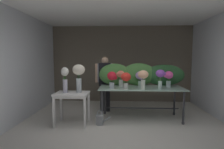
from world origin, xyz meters
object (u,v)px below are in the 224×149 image
vase_violet_freesia (160,76)px  vase_lilac_roses (141,77)px  watering_can (100,119)px  vase_fuchsia_carnations (169,77)px  florist (105,78)px  vase_cream_lisianthus_tall (79,74)px  vase_coral_ranunculus (121,77)px  vase_peach_hydrangea (143,77)px  side_table_white (72,97)px  display_table_glass (141,92)px  vase_crimson_lilies (112,78)px  vase_white_roses_tall (65,78)px  vase_scarlet_anemones (126,78)px

vase_violet_freesia → vase_lilac_roses: bearing=140.6°
vase_violet_freesia → watering_can: (-1.44, -0.20, -1.02)m
vase_fuchsia_carnations → watering_can: size_ratio=1.18×
florist → vase_cream_lisianthus_tall: bearing=-118.1°
vase_coral_ranunculus → vase_peach_hydrangea: size_ratio=0.92×
side_table_white → vase_peach_hydrangea: bearing=4.6°
display_table_glass → vase_crimson_lilies: vase_crimson_lilies is taller
vase_lilac_roses → vase_coral_ranunculus: bearing=-178.7°
vase_lilac_roses → vase_white_roses_tall: bearing=-163.3°
florist → vase_cream_lisianthus_tall: size_ratio=2.43×
side_table_white → vase_peach_hydrangea: size_ratio=1.70×
vase_crimson_lilies → display_table_glass: bearing=15.5°
florist → vase_scarlet_anemones: 1.05m
vase_scarlet_anemones → vase_fuchsia_carnations: bearing=16.2°
vase_violet_freesia → vase_crimson_lilies: vase_violet_freesia is taller
vase_scarlet_anemones → vase_violet_freesia: bearing=1.0°
vase_crimson_lilies → vase_white_roses_tall: (-1.09, -0.24, 0.02)m
display_table_glass → vase_fuchsia_carnations: vase_fuchsia_carnations is taller
vase_coral_ranunculus → vase_white_roses_tall: size_ratio=0.70×
side_table_white → vase_peach_hydrangea: (1.68, 0.14, 0.47)m
vase_scarlet_anemones → vase_lilac_roses: size_ratio=0.99×
vase_coral_ranunculus → vase_peach_hydrangea: vase_peach_hydrangea is taller
vase_cream_lisianthus_tall → vase_coral_ranunculus: bearing=26.0°
florist → vase_scarlet_anemones: (0.58, -0.87, 0.09)m
display_table_glass → vase_violet_freesia: 0.66m
display_table_glass → florist: bearing=148.1°
vase_scarlet_anemones → vase_lilac_roses: 0.54m
side_table_white → vase_coral_ranunculus: vase_coral_ranunculus is taller
watering_can → vase_white_roses_tall: bearing=179.7°
side_table_white → watering_can: bearing=-0.3°
vase_white_roses_tall → vase_cream_lisianthus_tall: vase_cream_lisianthus_tall is taller
vase_coral_ranunculus → vase_peach_hydrangea: 0.67m
vase_violet_freesia → vase_crimson_lilies: 1.16m
display_table_glass → vase_lilac_roses: size_ratio=5.24×
side_table_white → vase_crimson_lilies: 1.06m
side_table_white → vase_coral_ranunculus: size_ratio=1.86×
florist → vase_fuchsia_carnations: florist is taller
vase_coral_ranunculus → vase_lilac_roses: vase_coral_ranunculus is taller
vase_peach_hydrangea → vase_white_roses_tall: (-1.84, -0.13, -0.02)m
side_table_white → vase_peach_hydrangea: 1.75m
side_table_white → florist: bearing=56.9°
display_table_glass → vase_white_roses_tall: (-1.83, -0.45, 0.40)m
vase_crimson_lilies → vase_cream_lisianthus_tall: size_ratio=0.63×
vase_lilac_roses → vase_peach_hydrangea: (0.01, -0.42, 0.05)m
watering_can → vase_violet_freesia: bearing=8.1°
vase_fuchsia_carnations → vase_white_roses_tall: 2.58m
vase_violet_freesia → vase_cream_lisianthus_tall: vase_cream_lisianthus_tall is taller
vase_scarlet_anemones → vase_peach_hydrangea: size_ratio=0.87×
vase_lilac_roses → vase_cream_lisianthus_tall: size_ratio=0.61×
florist → vase_coral_ranunculus: bearing=-48.8°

